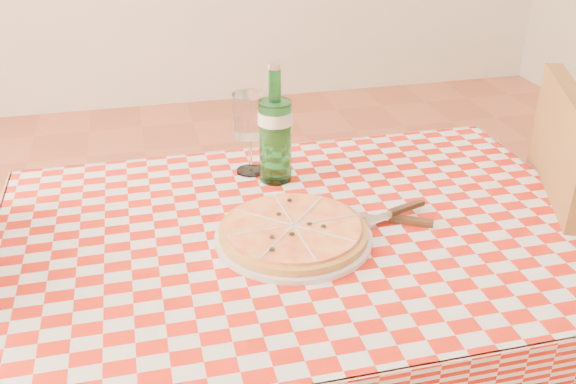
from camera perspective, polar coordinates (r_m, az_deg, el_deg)
name	(u,v)px	position (r m, az deg, el deg)	size (l,w,h in m)	color
dining_table	(303,266)	(1.43, 1.36, -6.62)	(1.20, 0.80, 0.75)	brown
tablecloth	(304,230)	(1.38, 1.40, -3.38)	(1.30, 0.90, 0.01)	#A4170A
pizza_plate	(293,230)	(1.33, 0.49, -3.44)	(0.33, 0.33, 0.04)	#D19145
water_bottle	(275,123)	(1.53, -1.15, 6.12)	(0.08, 0.08, 0.29)	#1A6826
wine_glass	(250,134)	(1.59, -3.43, 5.18)	(0.08, 0.08, 0.21)	white
cutlery	(389,215)	(1.42, 9.00, -2.06)	(0.24, 0.20, 0.03)	silver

